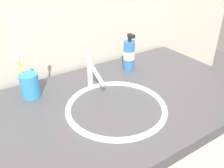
% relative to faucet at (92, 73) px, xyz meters
% --- Properties ---
extents(tiled_wall_back, '(2.39, 0.04, 2.40)m').
position_rel_faucet_xyz_m(tiled_wall_back, '(0.03, 0.24, 0.22)').
color(tiled_wall_back, beige).
rests_on(tiled_wall_back, ground).
extents(sink_basin, '(0.39, 0.39, 0.13)m').
position_rel_faucet_xyz_m(sink_basin, '(-0.00, -0.18, -0.12)').
color(sink_basin, white).
rests_on(sink_basin, vanity_counter).
extents(faucet, '(0.02, 0.16, 0.14)m').
position_rel_faucet_xyz_m(faucet, '(0.00, 0.00, 0.00)').
color(faucet, silver).
rests_on(faucet, sink_basin).
extents(toothbrush_cup, '(0.08, 0.08, 0.10)m').
position_rel_faucet_xyz_m(toothbrush_cup, '(-0.25, 0.08, -0.02)').
color(toothbrush_cup, '#338CCC').
rests_on(toothbrush_cup, vanity_counter).
extents(toothbrush_yellow, '(0.02, 0.02, 0.18)m').
position_rel_faucet_xyz_m(toothbrush_yellow, '(-0.26, 0.10, 0.03)').
color(toothbrush_yellow, yellow).
rests_on(toothbrush_yellow, toothbrush_cup).
extents(toothbrush_white, '(0.04, 0.01, 0.19)m').
position_rel_faucet_xyz_m(toothbrush_white, '(-0.21, 0.09, 0.04)').
color(toothbrush_white, white).
rests_on(toothbrush_white, toothbrush_cup).
extents(soap_dispenser, '(0.06, 0.06, 0.19)m').
position_rel_faucet_xyz_m(soap_dispenser, '(0.24, 0.06, 0.01)').
color(soap_dispenser, '#3372BF').
rests_on(soap_dispenser, vanity_counter).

